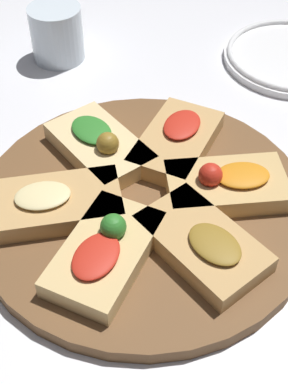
% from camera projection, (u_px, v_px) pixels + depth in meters
% --- Properties ---
extents(ground_plane, '(3.00, 3.00, 0.00)m').
position_uv_depth(ground_plane, '(144.00, 210.00, 0.58)').
color(ground_plane, white).
extents(serving_board, '(0.36, 0.36, 0.02)m').
position_uv_depth(serving_board, '(144.00, 204.00, 0.57)').
color(serving_board, brown).
rests_on(serving_board, ground_plane).
extents(focaccia_slice_0, '(0.14, 0.12, 0.03)m').
position_uv_depth(focaccia_slice_0, '(177.00, 141.00, 0.61)').
color(focaccia_slice_0, tan).
rests_on(focaccia_slice_0, serving_board).
extents(focaccia_slice_1, '(0.08, 0.13, 0.04)m').
position_uv_depth(focaccia_slice_1, '(97.00, 146.00, 0.60)').
color(focaccia_slice_1, '#E5C689').
rests_on(focaccia_slice_1, serving_board).
extents(focaccia_slice_2, '(0.14, 0.12, 0.03)m').
position_uv_depth(focaccia_slice_2, '(59.00, 202.00, 0.55)').
color(focaccia_slice_2, tan).
rests_on(focaccia_slice_2, serving_board).
extents(focaccia_slice_3, '(0.14, 0.13, 0.04)m').
position_uv_depth(focaccia_slice_3, '(105.00, 251.00, 0.50)').
color(focaccia_slice_3, '#DBB775').
rests_on(focaccia_slice_3, serving_board).
extents(focaccia_slice_4, '(0.08, 0.13, 0.03)m').
position_uv_depth(focaccia_slice_4, '(203.00, 243.00, 0.51)').
color(focaccia_slice_4, tan).
rests_on(focaccia_slice_4, serving_board).
extents(focaccia_slice_5, '(0.14, 0.12, 0.04)m').
position_uv_depth(focaccia_slice_5, '(227.00, 184.00, 0.56)').
color(focaccia_slice_5, tan).
rests_on(focaccia_slice_5, serving_board).
extents(water_glass, '(0.07, 0.07, 0.08)m').
position_uv_depth(water_glass, '(57.00, 33.00, 0.76)').
color(water_glass, silver).
rests_on(water_glass, ground_plane).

